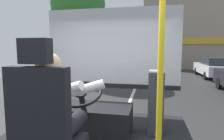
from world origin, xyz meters
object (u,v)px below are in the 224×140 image
Objects in this scene: driver_seat at (47,134)px; bus_driver at (55,109)px; fare_box at (156,102)px; parked_car_white at (215,67)px; steering_console at (92,119)px; handrail_pole at (161,71)px.

bus_driver is at bearing 90.00° from driver_seat.
driver_seat reaches higher than fare_box.
bus_driver is (-0.00, 0.14, 0.16)m from driver_seat.
steering_console is at bearing -114.05° from parked_car_white.
bus_driver is 0.37× the size of handrail_pole.
steering_console reaches higher than parked_car_white.
steering_console is at bearing 130.18° from handrail_pole.
parked_car_white is (5.06, 12.38, -0.72)m from bus_driver.
steering_console is at bearing 90.00° from bus_driver.
bus_driver is at bearing -112.25° from parked_car_white.
driver_seat reaches higher than steering_console.
bus_driver is 0.19× the size of parked_car_white.
parked_car_white is at bearing 67.97° from driver_seat.
driver_seat is 1.64m from fare_box.
driver_seat is at bearing -90.00° from bus_driver.
driver_seat is 1.16× the size of steering_console.
steering_console is (-0.00, 1.17, -0.31)m from driver_seat.
steering_console is at bearing 90.00° from driver_seat.
bus_driver reaches higher than parked_car_white.
handrail_pole reaches higher than fare_box.
driver_seat is at bearing -171.09° from handrail_pole.
driver_seat is 1.42× the size of fare_box.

